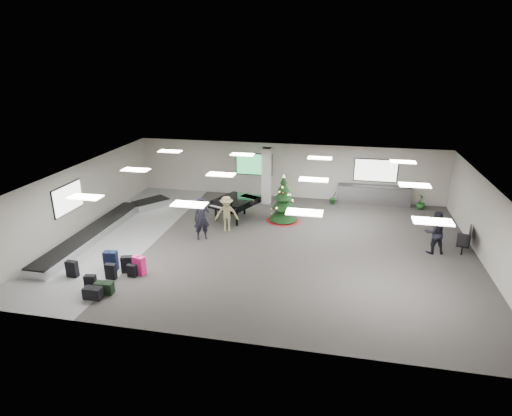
% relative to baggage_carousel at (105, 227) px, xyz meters
% --- Properties ---
extents(ground, '(18.00, 18.00, 0.00)m').
position_rel_baggage_carousel_xyz_m(ground, '(7.84, 0.08, -0.21)').
color(ground, '#312E2D').
rests_on(ground, ground).
extents(room_envelope, '(18.02, 14.02, 3.21)m').
position_rel_baggage_carousel_xyz_m(room_envelope, '(7.46, 0.75, 2.12)').
color(room_envelope, '#ADA99E').
rests_on(room_envelope, ground).
extents(baggage_carousel, '(2.28, 9.71, 0.43)m').
position_rel_baggage_carousel_xyz_m(baggage_carousel, '(0.00, 0.00, 0.00)').
color(baggage_carousel, silver).
rests_on(baggage_carousel, ground).
extents(service_counter, '(4.05, 0.65, 1.08)m').
position_rel_baggage_carousel_xyz_m(service_counter, '(12.84, 6.73, 0.33)').
color(service_counter, silver).
rests_on(service_counter, ground).
extents(suitcase_0, '(0.43, 0.28, 0.64)m').
position_rel_baggage_carousel_xyz_m(suitcase_0, '(2.40, -5.13, 0.10)').
color(suitcase_0, black).
rests_on(suitcase_0, ground).
extents(suitcase_1, '(0.40, 0.21, 0.64)m').
position_rel_baggage_carousel_xyz_m(suitcase_1, '(2.65, -4.17, 0.10)').
color(suitcase_1, black).
rests_on(suitcase_1, ground).
extents(pink_suitcase, '(0.52, 0.38, 0.76)m').
position_rel_baggage_carousel_xyz_m(pink_suitcase, '(3.53, -3.61, 0.16)').
color(pink_suitcase, '#FA2078').
rests_on(pink_suitcase, ground).
extents(suitcase_3, '(0.50, 0.37, 0.69)m').
position_rel_baggage_carousel_xyz_m(suitcase_3, '(2.99, -3.55, 0.12)').
color(suitcase_3, black).
rests_on(suitcase_3, ground).
extents(navy_suitcase, '(0.55, 0.38, 0.81)m').
position_rel_baggage_carousel_xyz_m(navy_suitcase, '(2.30, -3.52, 0.18)').
color(navy_suitcase, black).
rests_on(navy_suitcase, ground).
extents(suitcase_5, '(0.44, 0.26, 0.67)m').
position_rel_baggage_carousel_xyz_m(suitcase_5, '(1.12, -4.31, 0.11)').
color(suitcase_5, black).
rests_on(suitcase_5, ground).
extents(green_duffel, '(0.68, 0.38, 0.46)m').
position_rel_baggage_carousel_xyz_m(green_duffel, '(2.95, -5.18, 0.01)').
color(green_duffel, black).
rests_on(green_duffel, ground).
extents(suitcase_7, '(0.35, 0.20, 0.51)m').
position_rel_baggage_carousel_xyz_m(suitcase_7, '(3.35, -3.86, 0.03)').
color(suitcase_7, black).
rests_on(suitcase_7, ground).
extents(black_duffel, '(0.64, 0.36, 0.44)m').
position_rel_baggage_carousel_xyz_m(black_duffel, '(2.74, -5.57, -0.00)').
color(black_duffel, black).
rests_on(black_duffel, ground).
extents(christmas_tree, '(1.73, 1.73, 2.47)m').
position_rel_baggage_carousel_xyz_m(christmas_tree, '(8.17, 3.14, 0.63)').
color(christmas_tree, maroon).
rests_on(christmas_tree, ground).
extents(grand_piano, '(2.41, 2.70, 1.27)m').
position_rel_baggage_carousel_xyz_m(grand_piano, '(5.69, 2.89, 0.69)').
color(grand_piano, black).
rests_on(grand_piano, ground).
extents(bench, '(0.87, 1.59, 0.96)m').
position_rel_baggage_carousel_xyz_m(bench, '(16.44, 1.31, 0.33)').
color(bench, black).
rests_on(bench, ground).
extents(traveler_a, '(0.85, 0.75, 1.95)m').
position_rel_baggage_carousel_xyz_m(traveler_a, '(4.85, 0.11, 0.76)').
color(traveler_a, black).
rests_on(traveler_a, ground).
extents(traveler_b, '(1.25, 0.89, 1.75)m').
position_rel_baggage_carousel_xyz_m(traveler_b, '(5.71, 1.27, 0.66)').
color(traveler_b, '#968D5D').
rests_on(traveler_b, ground).
extents(traveler_bench, '(1.05, 0.90, 1.88)m').
position_rel_baggage_carousel_xyz_m(traveler_bench, '(15.01, 0.70, 0.73)').
color(traveler_bench, black).
rests_on(traveler_bench, ground).
extents(potted_plant_left, '(0.52, 0.54, 0.76)m').
position_rel_baggage_carousel_xyz_m(potted_plant_left, '(10.60, 6.26, 0.17)').
color(potted_plant_left, '#14411A').
rests_on(potted_plant_left, ground).
extents(potted_plant_right, '(0.52, 0.52, 0.83)m').
position_rel_baggage_carousel_xyz_m(potted_plant_right, '(15.34, 6.38, 0.20)').
color(potted_plant_right, '#14411A').
rests_on(potted_plant_right, ground).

